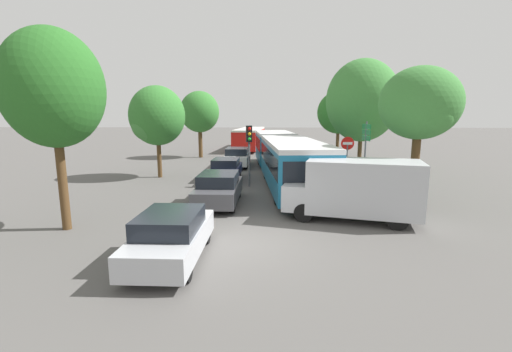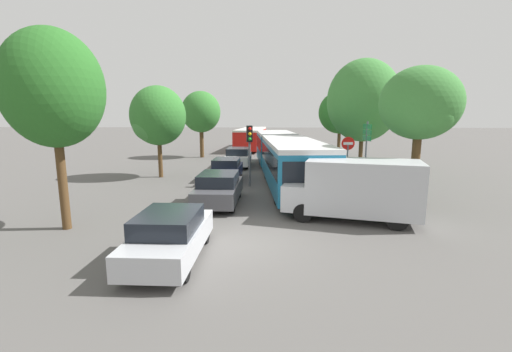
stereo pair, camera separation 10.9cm
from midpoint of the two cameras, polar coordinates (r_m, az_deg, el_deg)
The scene contains 17 objects.
ground_plane at distance 10.97m, azimuth -2.63°, elevation -11.12°, with size 200.00×200.00×0.00m, color #565451.
articulated_bus at distance 22.20m, azimuth 4.40°, elevation 3.77°, with size 4.37×17.92×2.64m.
city_bus_rear at distance 40.38m, azimuth -1.09°, elevation 6.49°, with size 3.18×11.37×2.42m.
queued_car_silver at distance 9.84m, azimuth -14.24°, elevation -9.64°, with size 1.68×3.96×1.37m.
queued_car_graphite at distance 15.40m, azimuth -6.40°, elevation -2.08°, with size 1.76×4.14×1.44m.
queued_car_navy at distance 21.04m, azimuth -5.16°, elevation 1.11°, with size 1.66×3.90×1.35m.
queued_car_white at distance 26.65m, azimuth -3.25°, elevation 3.17°, with size 1.79×4.21×1.46m.
white_van at distance 13.50m, azimuth 16.14°, elevation -1.94°, with size 5.32×3.05×2.31m.
traffic_light at distance 18.94m, azimuth -1.32°, elevation 5.68°, with size 0.36×0.39×3.40m.
no_entry_sign at distance 19.11m, azimuth 14.77°, elevation 3.51°, with size 0.70×0.08×2.82m.
direction_sign_post at distance 21.37m, azimuth 17.70°, elevation 5.90°, with size 0.14×1.40×3.60m.
tree_left_near at distance 13.37m, azimuth -30.62°, elevation 11.95°, with size 3.24×3.24×6.78m.
tree_left_mid at distance 22.61m, azimuth -16.49°, elevation 9.37°, with size 3.46×3.46×5.79m.
tree_left_far at distance 32.78m, azimuth -9.59°, elevation 10.31°, with size 3.63×3.63×6.15m.
tree_right_near at distance 16.37m, azimuth 25.64°, elevation 10.55°, with size 3.37×3.37×6.02m.
tree_right_mid at distance 24.62m, azimuth 17.13°, elevation 11.58°, with size 4.83×4.83×7.66m.
tree_right_far at distance 32.61m, azimuth 13.69°, elevation 10.08°, with size 3.88×3.88×6.13m.
Camera 1 is at (0.90, -10.18, 3.98)m, focal length 24.00 mm.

